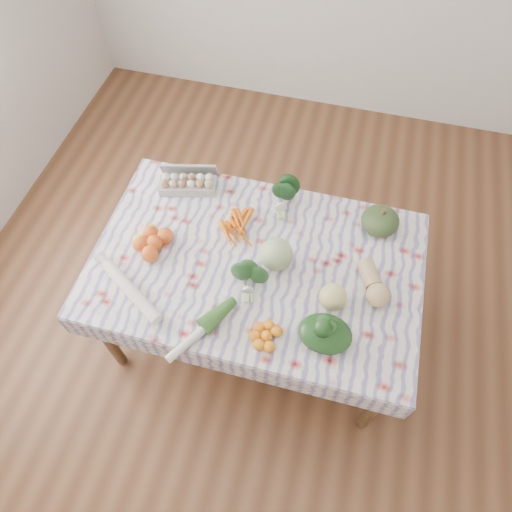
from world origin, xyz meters
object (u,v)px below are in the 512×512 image
egg_carton (188,185)px  butternut_squash (374,283)px  cabbage (276,254)px  grapefruit (333,297)px  dining_table (256,271)px  kabocha_squash (380,221)px

egg_carton → butternut_squash: (1.07, -0.37, 0.01)m
cabbage → grapefruit: bearing=-26.2°
grapefruit → butternut_squash: bearing=36.7°
dining_table → butternut_squash: butternut_squash is taller
butternut_squash → grapefruit: (-0.18, -0.13, 0.01)m
egg_carton → dining_table: bearing=-51.0°
egg_carton → grapefruit: grapefruit is taller
dining_table → kabocha_squash: 0.70m
kabocha_squash → cabbage: cabbage is taller
dining_table → egg_carton: 0.63m
dining_table → egg_carton: (-0.49, 0.37, 0.13)m
kabocha_squash → grapefruit: grapefruit is taller
dining_table → grapefruit: size_ratio=12.22×
egg_carton → kabocha_squash: (1.06, 0.00, 0.02)m
cabbage → butternut_squash: (0.48, -0.02, -0.03)m
egg_carton → kabocha_squash: 1.06m
kabocha_squash → cabbage: bearing=-143.4°
dining_table → cabbage: size_ratio=9.68×
butternut_squash → grapefruit: 0.22m
dining_table → butternut_squash: bearing=-0.2°
kabocha_squash → cabbage: 0.59m
kabocha_squash → butternut_squash: 0.37m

